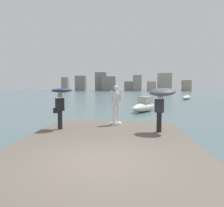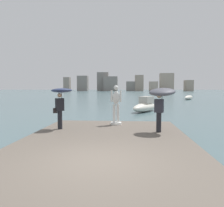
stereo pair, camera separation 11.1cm
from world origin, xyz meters
name	(u,v)px [view 2 (the right image)]	position (x,y,z in m)	size (l,w,h in m)	color
ground_plane	(124,99)	(0.00, 40.00, 0.00)	(400.00, 400.00, 0.00)	#4C666B
pier	(105,147)	(0.00, 2.11, 0.20)	(6.57, 10.21, 0.40)	#60564C
statue_white_figure	(116,107)	(0.20, 5.93, 1.37)	(0.59, 0.59, 2.11)	white
onlooker_left	(61,97)	(-2.37, 4.53, 1.92)	(1.38, 1.38, 1.98)	black
onlooker_right	(161,96)	(2.32, 4.07, 2.02)	(1.51, 1.53, 2.04)	black
boat_near	(145,106)	(2.53, 16.22, 0.56)	(3.29, 4.63, 1.50)	silver
boat_mid	(189,97)	(12.92, 39.53, 0.41)	(3.32, 5.11, 0.81)	silver
distant_skyline	(128,84)	(0.60, 148.46, 5.07)	(87.10, 13.81, 12.90)	gray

